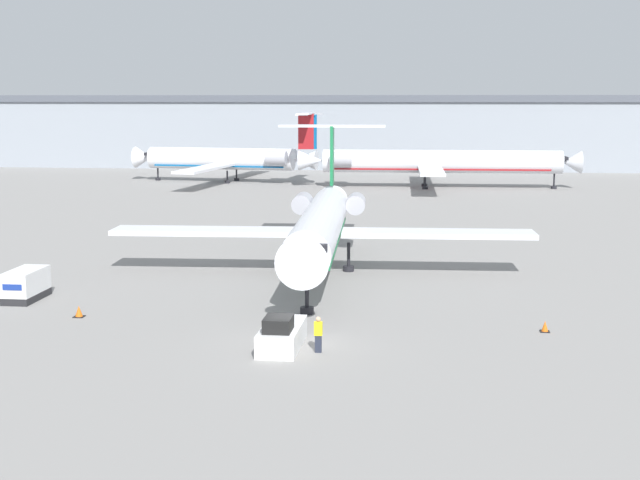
# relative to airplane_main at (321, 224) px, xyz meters

# --- Properties ---
(ground_plane) EXTENTS (600.00, 600.00, 0.00)m
(ground_plane) POSITION_rel_airplane_main_xyz_m (0.80, -19.57, -3.59)
(ground_plane) COLOR gray
(terminal_building) EXTENTS (180.00, 16.80, 12.99)m
(terminal_building) POSITION_rel_airplane_main_xyz_m (0.80, 100.43, 2.93)
(terminal_building) COLOR #8C939E
(terminal_building) RESTS_ON ground
(airplane_main) EXTENTS (30.30, 30.37, 10.18)m
(airplane_main) POSITION_rel_airplane_main_xyz_m (0.00, 0.00, 0.00)
(airplane_main) COLOR silver
(airplane_main) RESTS_ON ground
(pushback_tug) EXTENTS (1.91, 4.83, 1.82)m
(pushback_tug) POSITION_rel_airplane_main_xyz_m (0.32, -19.42, -2.92)
(pushback_tug) COLOR silver
(pushback_tug) RESTS_ON ground
(luggage_cart) EXTENTS (1.72, 3.66, 1.91)m
(luggage_cart) POSITION_rel_airplane_main_xyz_m (-17.21, -10.70, -2.64)
(luggage_cart) COLOR #232326
(luggage_cart) RESTS_ON ground
(worker_near_tug) EXTENTS (0.40, 0.25, 1.80)m
(worker_near_tug) POSITION_rel_airplane_main_xyz_m (2.25, -20.04, -2.64)
(worker_near_tug) COLOR #232838
(worker_near_tug) RESTS_ON ground
(traffic_cone_left) EXTENTS (0.60, 0.60, 0.65)m
(traffic_cone_left) POSITION_rel_airplane_main_xyz_m (-12.26, -14.54, -3.28)
(traffic_cone_left) COLOR black
(traffic_cone_left) RESTS_ON ground
(traffic_cone_right) EXTENTS (0.51, 0.51, 0.60)m
(traffic_cone_right) POSITION_rel_airplane_main_xyz_m (13.86, -14.70, -3.31)
(traffic_cone_right) COLOR black
(traffic_cone_right) RESTS_ON ground
(airplane_parked_far_left) EXTENTS (39.31, 29.63, 10.41)m
(airplane_parked_far_left) POSITION_rel_airplane_main_xyz_m (8.17, 63.43, 0.11)
(airplane_parked_far_left) COLOR silver
(airplane_parked_far_left) RESTS_ON ground
(airplane_parked_far_right) EXTENTS (28.98, 35.63, 10.21)m
(airplane_parked_far_right) POSITION_rel_airplane_main_xyz_m (-22.39, 68.61, -0.10)
(airplane_parked_far_right) COLOR white
(airplane_parked_far_right) RESTS_ON ground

